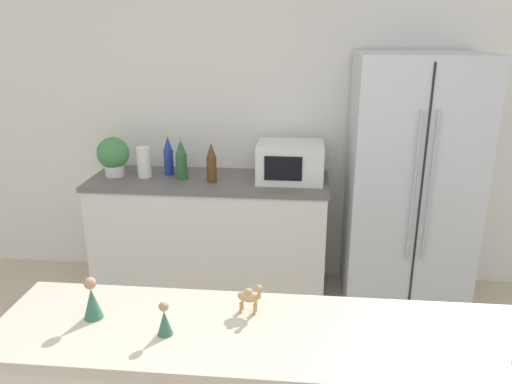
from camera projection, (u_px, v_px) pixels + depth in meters
The scene contains 13 objects.
wall_back at pixel (271, 122), 3.88m from camera, with size 8.00×0.06×2.55m.
back_counter at pixel (211, 234), 3.87m from camera, with size 1.78×0.63×0.90m.
refrigerator at pixel (410, 185), 3.54m from camera, with size 0.85×0.69×1.83m.
potted_plant at pixel (113, 155), 3.75m from camera, with size 0.24×0.24×0.30m.
paper_towel_roll at pixel (144, 162), 3.73m from camera, with size 0.10×0.10×0.23m.
microwave at pixel (290, 162), 3.65m from camera, with size 0.48×0.37×0.28m.
back_bottle_0 at pixel (181, 160), 3.68m from camera, with size 0.08×0.08×0.31m.
back_bottle_1 at pixel (211, 163), 3.61m from camera, with size 0.07×0.07×0.30m.
back_bottle_2 at pixel (168, 156), 3.79m from camera, with size 0.07×0.07×0.30m.
back_bottle_3 at pixel (180, 160), 3.77m from camera, with size 0.07×0.07×0.25m.
camel_figurine at pixel (249, 296), 1.92m from camera, with size 0.10×0.05×0.12m.
wise_man_figurine_blue at pixel (165, 320), 1.79m from camera, with size 0.06×0.06×0.13m.
wise_man_figurine_crimson at pixel (92, 301), 1.88m from camera, with size 0.07×0.07×0.17m.
Camera 1 is at (0.26, -1.11, 2.00)m, focal length 35.00 mm.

